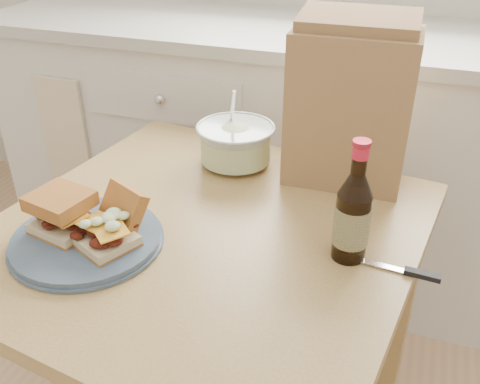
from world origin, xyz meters
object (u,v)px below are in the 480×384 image
(beer_bottle, at_px, (353,216))
(paper_bag, at_px, (350,108))
(dining_table, at_px, (205,266))
(plate, at_px, (87,240))
(coleslaw_bowl, at_px, (236,145))

(beer_bottle, distance_m, paper_bag, 0.34)
(dining_table, xyz_separation_m, plate, (-0.20, -0.13, 0.12))
(paper_bag, bearing_deg, dining_table, -127.68)
(beer_bottle, bearing_deg, paper_bag, 101.51)
(dining_table, relative_size, paper_bag, 2.72)
(dining_table, relative_size, beer_bottle, 3.93)
(beer_bottle, xyz_separation_m, paper_bag, (-0.07, 0.32, 0.09))
(plate, xyz_separation_m, coleslaw_bowl, (0.17, 0.43, 0.04))
(plate, relative_size, paper_bag, 0.83)
(dining_table, bearing_deg, beer_bottle, 8.62)
(plate, relative_size, beer_bottle, 1.20)
(plate, distance_m, beer_bottle, 0.53)
(plate, height_order, paper_bag, paper_bag)
(coleslaw_bowl, bearing_deg, paper_bag, 4.98)
(coleslaw_bowl, relative_size, paper_bag, 0.56)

